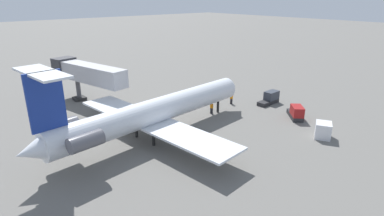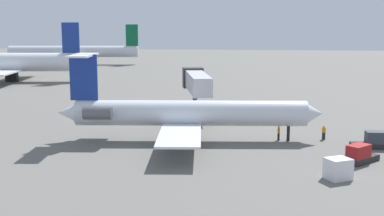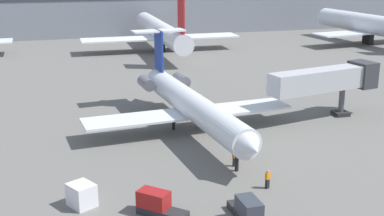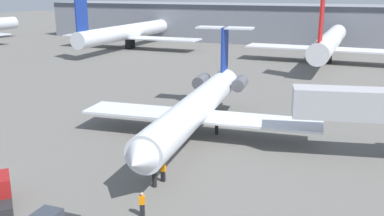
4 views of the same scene
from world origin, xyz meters
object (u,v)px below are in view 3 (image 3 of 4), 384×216
(cargo_container_uld, at_px, (82,195))
(ground_crew_marshaller, at_px, (268,179))
(parked_airliner_centre, at_px, (161,31))
(regional_jet, at_px, (190,103))
(jet_bridge, at_px, (330,80))
(baggage_tug_trailing, at_px, (158,205))
(ground_crew_loader, at_px, (235,158))
(parked_airliner_east_mid, at_px, (370,25))
(baggage_tug_lead, at_px, (247,210))

(cargo_container_uld, bearing_deg, ground_crew_marshaller, -3.25)
(parked_airliner_centre, bearing_deg, regional_jet, -98.41)
(regional_jet, height_order, jet_bridge, regional_jet)
(cargo_container_uld, relative_size, parked_airliner_centre, 0.07)
(jet_bridge, distance_m, parked_airliner_centre, 52.33)
(regional_jet, relative_size, baggage_tug_trailing, 8.04)
(ground_crew_marshaller, xyz_separation_m, baggage_tug_trailing, (-10.06, -2.15, -0.02))
(regional_jet, relative_size, ground_crew_loader, 18.35)
(jet_bridge, bearing_deg, ground_crew_loader, -144.92)
(ground_crew_marshaller, height_order, cargo_container_uld, cargo_container_uld)
(ground_crew_marshaller, bearing_deg, parked_airliner_east_mid, 50.81)
(baggage_tug_lead, distance_m, cargo_container_uld, 13.15)
(ground_crew_loader, distance_m, baggage_tug_trailing, 11.70)
(cargo_container_uld, bearing_deg, baggage_tug_trailing, -28.77)
(baggage_tug_trailing, height_order, parked_airliner_centre, parked_airliner_centre)
(baggage_tug_trailing, height_order, cargo_container_uld, baggage_tug_trailing)
(baggage_tug_lead, xyz_separation_m, baggage_tug_trailing, (-6.31, 2.68, 0.00))
(ground_crew_marshaller, xyz_separation_m, parked_airliner_centre, (5.22, 68.18, 3.34))
(baggage_tug_trailing, bearing_deg, jet_bridge, 36.82)
(ground_crew_loader, bearing_deg, baggage_tug_trailing, -140.21)
(regional_jet, bearing_deg, parked_airliner_centre, 81.59)
(regional_jet, distance_m, jet_bridge, 17.83)
(ground_crew_loader, relative_size, parked_airliner_centre, 0.04)
(jet_bridge, height_order, ground_crew_marshaller, jet_bridge)
(ground_crew_marshaller, distance_m, baggage_tug_trailing, 10.28)
(jet_bridge, distance_m, ground_crew_loader, 20.42)
(regional_jet, xyz_separation_m, parked_airliner_centre, (7.66, 51.82, 0.87))
(ground_crew_marshaller, relative_size, parked_airliner_east_mid, 0.05)
(ground_crew_loader, bearing_deg, ground_crew_marshaller, -78.67)
(regional_jet, relative_size, ground_crew_marshaller, 18.35)
(baggage_tug_trailing, bearing_deg, cargo_container_uld, 151.23)
(parked_airliner_centre, bearing_deg, parked_airliner_east_mid, -4.51)
(jet_bridge, bearing_deg, parked_airliner_centre, 101.12)
(baggage_tug_trailing, xyz_separation_m, parked_airliner_east_mid, (62.60, 66.60, 3.64))
(regional_jet, xyz_separation_m, baggage_tug_lead, (-1.31, -21.21, -2.48))
(regional_jet, xyz_separation_m, parked_airliner_east_mid, (54.98, 48.08, 1.16))
(ground_crew_loader, relative_size, parked_airliner_east_mid, 0.05)
(baggage_tug_trailing, bearing_deg, ground_crew_loader, 39.79)
(baggage_tug_lead, bearing_deg, regional_jet, 86.47)
(regional_jet, height_order, ground_crew_marshaller, regional_jet)
(regional_jet, distance_m, parked_airliner_centre, 52.39)
(baggage_tug_lead, bearing_deg, ground_crew_loader, 75.24)
(baggage_tug_trailing, bearing_deg, regional_jet, 67.64)
(jet_bridge, xyz_separation_m, parked_airliner_centre, (-10.09, 51.34, -0.65))
(jet_bridge, bearing_deg, regional_jet, -178.47)
(regional_jet, height_order, cargo_container_uld, regional_jet)
(baggage_tug_trailing, xyz_separation_m, cargo_container_uld, (-5.53, 3.04, 0.10))
(ground_crew_loader, bearing_deg, regional_jet, 97.08)
(regional_jet, bearing_deg, baggage_tug_lead, -93.53)
(parked_airliner_centre, relative_size, parked_airliner_east_mid, 1.21)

